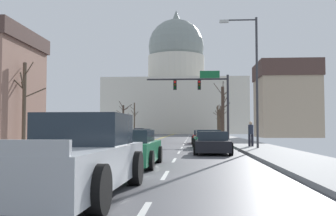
% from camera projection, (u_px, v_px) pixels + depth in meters
% --- Properties ---
extents(ground, '(20.00, 180.00, 0.20)m').
position_uv_depth(ground, '(126.00, 149.00, 25.10)').
color(ground, '#505055').
extents(signal_gantry, '(7.91, 0.41, 6.72)m').
position_uv_depth(signal_gantry, '(205.00, 91.00, 37.67)').
color(signal_gantry, '#28282D').
rests_on(signal_gantry, ground).
extents(street_lamp_right, '(2.33, 0.24, 8.04)m').
position_uv_depth(street_lamp_right, '(252.00, 70.00, 24.02)').
color(street_lamp_right, '#333338').
rests_on(street_lamp_right, ground).
extents(capitol_building, '(33.30, 21.07, 30.94)m').
position_uv_depth(capitol_building, '(176.00, 91.00, 97.47)').
color(capitol_building, beige).
rests_on(capitol_building, ground).
extents(sedan_near_00, '(2.04, 4.64, 1.16)m').
position_uv_depth(sedan_near_00, '(203.00, 137.00, 33.84)').
color(sedan_near_00, '#B71414').
rests_on(sedan_near_00, ground).
extents(sedan_near_01, '(2.07, 4.63, 1.22)m').
position_uv_depth(sedan_near_01, '(208.00, 139.00, 26.48)').
color(sedan_near_01, '#1E7247').
rests_on(sedan_near_01, ground).
extents(sedan_near_02, '(2.07, 4.64, 1.17)m').
position_uv_depth(sedan_near_02, '(213.00, 143.00, 20.73)').
color(sedan_near_02, black).
rests_on(sedan_near_02, ground).
extents(sedan_near_03, '(2.09, 4.64, 1.29)m').
position_uv_depth(sedan_near_03, '(129.00, 149.00, 13.90)').
color(sedan_near_03, '#1E7247').
rests_on(sedan_near_03, ground).
extents(pickup_truck_near_04, '(2.32, 5.50, 1.66)m').
position_uv_depth(pickup_truck_near_04, '(75.00, 158.00, 7.92)').
color(pickup_truck_near_04, '#ADB2B7').
rests_on(pickup_truck_near_04, ground).
extents(sedan_oncoming_00, '(2.03, 4.59, 1.24)m').
position_uv_depth(sedan_oncoming_00, '(144.00, 134.00, 47.57)').
color(sedan_oncoming_00, '#9EA3A8').
rests_on(sedan_oncoming_00, ground).
extents(sedan_oncoming_01, '(2.22, 4.62, 1.13)m').
position_uv_depth(sedan_oncoming_01, '(131.00, 133.00, 60.32)').
color(sedan_oncoming_01, navy).
rests_on(sedan_oncoming_01, ground).
extents(sedan_oncoming_02, '(1.98, 4.54, 1.31)m').
position_uv_depth(sedan_oncoming_02, '(139.00, 132.00, 69.98)').
color(sedan_oncoming_02, silver).
rests_on(sedan_oncoming_02, ground).
extents(sedan_oncoming_03, '(2.14, 4.61, 1.18)m').
position_uv_depth(sedan_oncoming_03, '(146.00, 132.00, 80.49)').
color(sedan_oncoming_03, silver).
rests_on(sedan_oncoming_03, ground).
extents(flank_building_01, '(8.50, 8.87, 10.91)m').
position_uv_depth(flank_building_01, '(286.00, 99.00, 57.29)').
color(flank_building_01, tan).
rests_on(flank_building_01, ground).
extents(bare_tree_00, '(1.95, 2.62, 6.85)m').
position_uv_depth(bare_tree_00, '(223.00, 111.00, 47.78)').
color(bare_tree_00, '#423328').
rests_on(bare_tree_00, ground).
extents(bare_tree_01, '(2.73, 1.94, 6.05)m').
position_uv_depth(bare_tree_01, '(123.00, 118.00, 71.05)').
color(bare_tree_01, '#423328').
rests_on(bare_tree_01, ground).
extents(bare_tree_02, '(2.20, 2.02, 5.61)m').
position_uv_depth(bare_tree_02, '(218.00, 119.00, 74.71)').
color(bare_tree_02, '#4C3D2D').
rests_on(bare_tree_02, ground).
extents(bare_tree_03, '(2.46, 1.95, 6.25)m').
position_uv_depth(bare_tree_03, '(24.00, 100.00, 30.08)').
color(bare_tree_03, brown).
rests_on(bare_tree_03, ground).
extents(bare_tree_04, '(1.57, 2.40, 4.55)m').
position_uv_depth(bare_tree_04, '(219.00, 121.00, 63.21)').
color(bare_tree_04, '#4C3D2D').
rests_on(bare_tree_04, ground).
extents(bare_tree_05, '(1.71, 2.59, 6.39)m').
position_uv_depth(bare_tree_05, '(134.00, 118.00, 80.36)').
color(bare_tree_05, '#4C3D2D').
rests_on(bare_tree_05, ground).
extents(bare_tree_06, '(1.38, 1.95, 4.79)m').
position_uv_depth(bare_tree_06, '(221.00, 121.00, 58.74)').
color(bare_tree_06, '#423328').
rests_on(bare_tree_06, ground).
extents(pedestrian_00, '(0.35, 0.34, 1.64)m').
position_uv_depth(pedestrian_00, '(251.00, 133.00, 25.84)').
color(pedestrian_00, black).
rests_on(pedestrian_00, ground).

